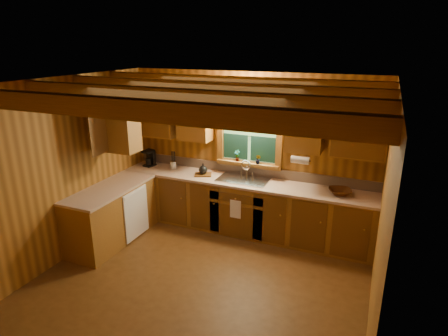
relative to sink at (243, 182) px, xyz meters
name	(u,v)px	position (x,y,z in m)	size (l,w,h in m)	color
room	(199,191)	(0.00, -1.60, 0.44)	(4.20, 4.20, 4.20)	#593615
ceiling_beams	(197,93)	(0.00, -1.60, 1.63)	(4.20, 2.54, 0.18)	brown
base_cabinets	(208,209)	(-0.49, -0.32, -0.43)	(4.20, 2.22, 0.86)	brown
countertop	(208,183)	(-0.48, -0.31, 0.02)	(4.20, 2.24, 0.04)	tan
backsplash	(249,170)	(0.00, 0.28, 0.12)	(4.20, 0.02, 0.16)	tan
dishwasher_panel	(136,214)	(-1.47, -0.92, -0.43)	(0.02, 0.60, 0.80)	white
upper_cabinets	(206,122)	(-0.56, -0.18, 0.98)	(4.19, 1.77, 0.78)	brown
window	(249,139)	(0.00, 0.26, 0.67)	(1.12, 0.08, 1.00)	brown
window_sill	(248,163)	(0.00, 0.22, 0.26)	(1.06, 0.14, 0.04)	brown
wall_sconce	(248,101)	(0.00, 0.14, 1.31)	(0.45, 0.21, 0.17)	black
paper_towel_roll	(300,160)	(0.92, -0.07, 0.51)	(0.11, 0.11, 0.27)	white
dish_towel	(235,209)	(0.00, -0.34, -0.34)	(0.18, 0.01, 0.30)	white
sink	(243,182)	(0.00, 0.00, 0.00)	(0.82, 0.48, 0.43)	silver
coffee_maker	(150,158)	(-1.82, 0.07, 0.19)	(0.16, 0.21, 0.29)	black
utensil_crock	(173,165)	(-1.33, 0.05, 0.12)	(0.12, 0.12, 0.33)	silver
cutting_board	(203,175)	(-0.70, -0.05, 0.06)	(0.28, 0.20, 0.02)	brown
teakettle	(203,170)	(-0.70, -0.05, 0.14)	(0.14, 0.14, 0.18)	black
wicker_basket	(340,192)	(1.52, -0.02, 0.08)	(0.33, 0.33, 0.08)	#48230C
potted_plant_left	(237,155)	(-0.19, 0.21, 0.38)	(0.10, 0.07, 0.20)	brown
potted_plant_right	(258,159)	(0.19, 0.19, 0.36)	(0.09, 0.07, 0.16)	brown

